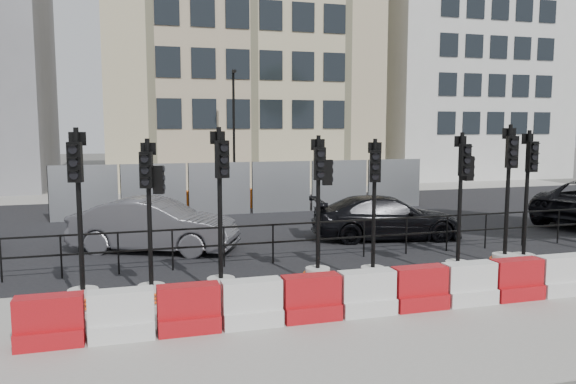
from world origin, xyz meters
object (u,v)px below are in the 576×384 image
object	(u,v)px
traffic_signal_d	(318,251)
traffic_signal_h	(524,243)
car_c	(386,218)
traffic_signal_a	(82,274)

from	to	relation	value
traffic_signal_d	traffic_signal_h	world-z (taller)	traffic_signal_h
traffic_signal_d	car_c	size ratio (longest dim) A/B	0.68
traffic_signal_a	car_c	bearing A→B (deg)	41.63
traffic_signal_d	traffic_signal_h	xyz separation A→B (m)	(4.97, -0.21, -0.08)
traffic_signal_a	traffic_signal_d	world-z (taller)	traffic_signal_a
traffic_signal_h	car_c	distance (m)	4.51
car_c	traffic_signal_d	bearing A→B (deg)	147.94
traffic_signal_h	car_c	bearing A→B (deg)	108.52
traffic_signal_a	car_c	size ratio (longest dim) A/B	0.71
traffic_signal_a	traffic_signal_h	world-z (taller)	traffic_signal_a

